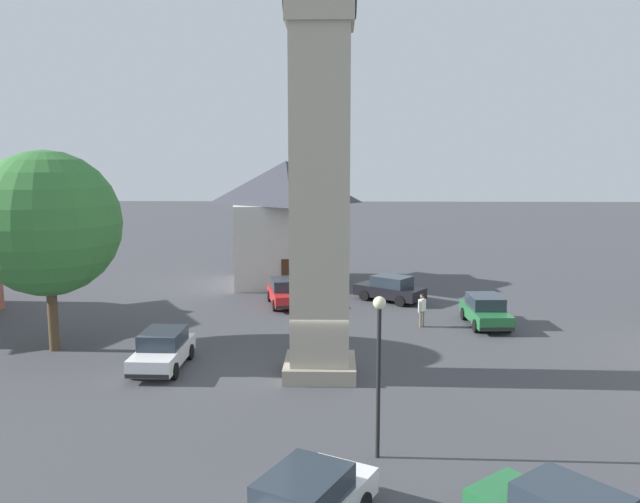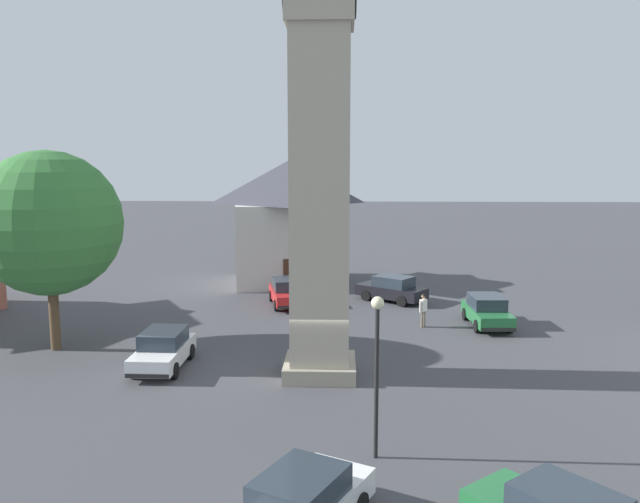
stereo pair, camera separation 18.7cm
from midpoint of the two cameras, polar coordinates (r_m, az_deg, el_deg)
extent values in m
plane|color=#424247|center=(25.63, 0.21, -10.88)|extent=(200.00, 200.00, 0.00)
cube|color=gray|center=(25.53, 0.21, -10.24)|extent=(2.76, 2.76, 0.60)
cube|color=#ADA38E|center=(24.25, 0.22, 4.62)|extent=(2.21, 2.21, 12.52)
cube|color=red|center=(37.04, -2.75, -3.89)|extent=(4.37, 2.55, 0.64)
cube|color=#28333D|center=(37.06, -2.79, -2.91)|extent=(2.39, 1.98, 0.64)
cylinder|color=black|center=(36.03, -1.21, -4.68)|extent=(0.67, 0.35, 0.64)
cylinder|color=black|center=(35.81, -3.75, -4.77)|extent=(0.67, 0.35, 0.64)
cylinder|color=black|center=(38.40, -1.81, -3.86)|extent=(0.67, 0.35, 0.64)
cylinder|color=black|center=(38.20, -4.19, -3.95)|extent=(0.67, 0.35, 0.64)
cube|color=black|center=(35.14, -2.29, -4.93)|extent=(0.48, 1.65, 0.16)
cube|color=black|center=(16.87, 14.57, -20.51)|extent=(1.16, 1.36, 0.16)
cube|color=black|center=(38.27, 6.47, -3.54)|extent=(3.82, 4.30, 0.64)
cube|color=#28333D|center=(38.07, 6.67, -2.66)|extent=(2.51, 2.62, 0.64)
cylinder|color=black|center=(38.33, 4.26, -3.90)|extent=(0.56, 0.64, 0.64)
cylinder|color=black|center=(39.63, 5.58, -3.51)|extent=(0.56, 0.64, 0.64)
cylinder|color=black|center=(37.03, 7.41, -4.39)|extent=(0.56, 0.64, 0.64)
cylinder|color=black|center=(38.38, 8.66, -3.96)|extent=(0.56, 0.64, 0.64)
cube|color=black|center=(39.40, 3.98, -3.49)|extent=(1.41, 1.09, 0.16)
cube|color=#28333D|center=(15.13, -1.42, -20.19)|extent=(2.58, 2.34, 0.64)
cylinder|color=black|center=(16.96, -1.38, -20.25)|extent=(0.67, 0.49, 0.64)
cube|color=black|center=(17.21, 2.48, -19.61)|extent=(0.86, 1.54, 0.16)
cube|color=#236B38|center=(33.63, 14.73, -5.43)|extent=(4.17, 1.88, 0.64)
cube|color=#28333D|center=(33.64, 14.70, -4.34)|extent=(2.17, 1.65, 0.64)
cylinder|color=black|center=(32.78, 16.64, -6.35)|extent=(0.65, 0.25, 0.64)
cylinder|color=black|center=(32.34, 13.92, -6.44)|extent=(0.65, 0.25, 0.64)
cylinder|color=black|center=(35.06, 15.45, -5.35)|extent=(0.65, 0.25, 0.64)
cylinder|color=black|center=(34.65, 12.90, -5.42)|extent=(0.65, 0.25, 0.64)
cube|color=black|center=(31.81, 15.68, -6.67)|extent=(0.20, 1.67, 0.16)
cube|color=white|center=(26.99, -13.54, -8.80)|extent=(4.13, 1.78, 0.64)
cube|color=#28333D|center=(26.95, -13.49, -7.45)|extent=(2.13, 1.60, 0.64)
cylinder|color=black|center=(25.73, -12.58, -10.25)|extent=(0.64, 0.23, 0.64)
cylinder|color=black|center=(26.20, -16.00, -10.04)|extent=(0.64, 0.23, 0.64)
cylinder|color=black|center=(27.99, -11.21, -8.68)|extent=(0.64, 0.23, 0.64)
cylinder|color=black|center=(28.42, -14.37, -8.52)|extent=(0.64, 0.23, 0.64)
cube|color=black|center=(25.22, -14.85, -10.60)|extent=(0.15, 1.67, 0.16)
cylinder|color=#706656|center=(32.75, 9.18, -5.95)|extent=(0.13, 0.13, 0.82)
cylinder|color=#706656|center=(32.89, 9.37, -5.90)|extent=(0.13, 0.13, 0.82)
cube|color=white|center=(32.65, 9.30, -4.72)|extent=(0.41, 0.41, 0.60)
cylinder|color=white|center=(32.48, 9.04, -4.87)|extent=(0.09, 0.09, 0.60)
cylinder|color=white|center=(32.85, 9.55, -4.74)|extent=(0.09, 0.09, 0.60)
sphere|color=#9E7051|center=(32.55, 9.32, -3.95)|extent=(0.22, 0.22, 0.22)
sphere|color=black|center=(32.54, 9.34, -3.91)|extent=(0.20, 0.20, 0.20)
cylinder|color=brown|center=(30.67, -22.33, -4.94)|extent=(0.44, 0.44, 3.44)
sphere|color=#337033|center=(30.06, -22.74, 2.34)|extent=(6.26, 6.26, 6.26)
cube|color=beige|center=(43.45, -2.66, 0.75)|extent=(7.19, 7.84, 5.41)
pyramid|color=#383842|center=(43.10, -2.70, 6.17)|extent=(7.55, 8.24, 2.81)
cube|color=#422819|center=(40.61, -2.36, -2.14)|extent=(0.24, 1.10, 2.10)
cylinder|color=black|center=(18.39, 5.32, -11.66)|extent=(0.12, 0.12, 4.31)
sphere|color=beige|center=(17.73, 5.42, -4.56)|extent=(0.36, 0.36, 0.36)
camera|label=1|loc=(0.09, -89.78, 0.03)|focal=36.13mm
camera|label=2|loc=(0.09, 90.22, -0.03)|focal=36.13mm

